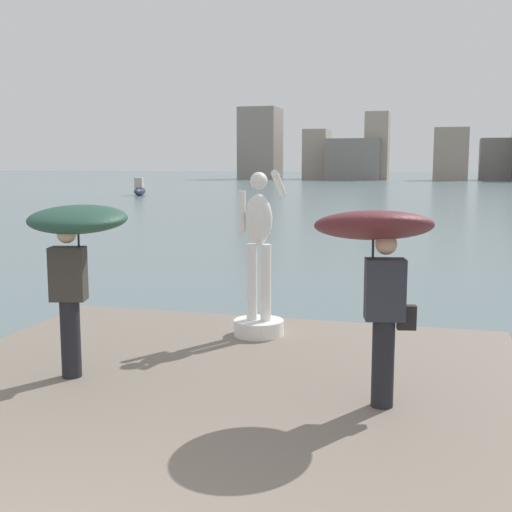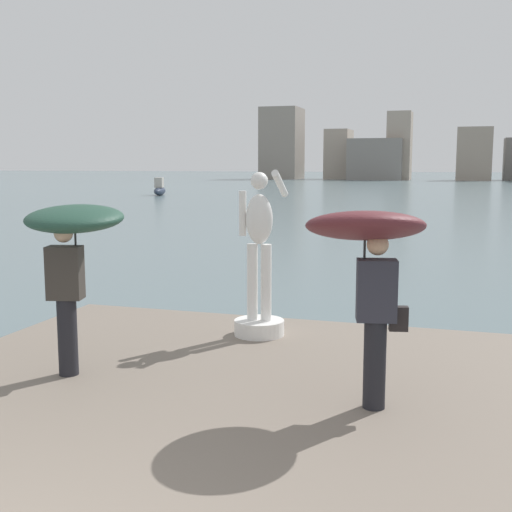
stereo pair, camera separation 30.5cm
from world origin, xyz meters
The scene contains 7 objects.
ground_plane centered at (0.00, 40.00, 0.00)m, with size 400.00×400.00×0.00m, color slate.
pier centered at (0.00, 2.24, 0.20)m, with size 6.81×10.47×0.40m, color slate.
statue_white_figure centered at (-0.02, 6.39, 1.25)m, with size 0.70×0.91×2.31m.
onlooker_left centered at (-1.50, 4.11, 1.97)m, with size 1.33×1.34×1.97m.
onlooker_right centered at (1.78, 4.06, 1.99)m, with size 1.37×1.39×2.03m.
boat_mid centered at (-23.25, 51.91, 0.56)m, with size 1.92×3.77×1.59m.
distant_skyline centered at (1.40, 117.80, 5.34)m, with size 65.59×12.65×13.16m.
Camera 1 is at (2.31, -2.31, 2.79)m, focal length 46.06 mm.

